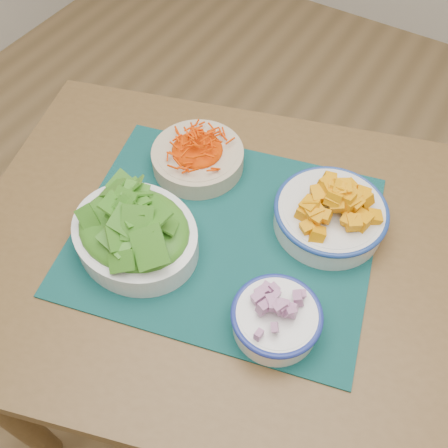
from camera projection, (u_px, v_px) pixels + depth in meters
name	position (u px, v px, depth m)	size (l,w,h in m)	color
ground	(214.00, 345.00, 1.60)	(4.00, 4.00, 0.00)	#A5804F
table	(259.00, 281.00, 1.00)	(1.29, 1.04, 0.75)	brown
placemat	(224.00, 234.00, 0.94)	(0.55, 0.45, 0.00)	#072C2C
carrot_bowl	(198.00, 154.00, 1.01)	(0.24, 0.24, 0.07)	beige
squash_bowl	(331.00, 209.00, 0.91)	(0.23, 0.23, 0.10)	silver
lettuce_bowl	(134.00, 229.00, 0.88)	(0.27, 0.24, 0.11)	white
onion_bowl	(276.00, 317.00, 0.80)	(0.18, 0.18, 0.07)	white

